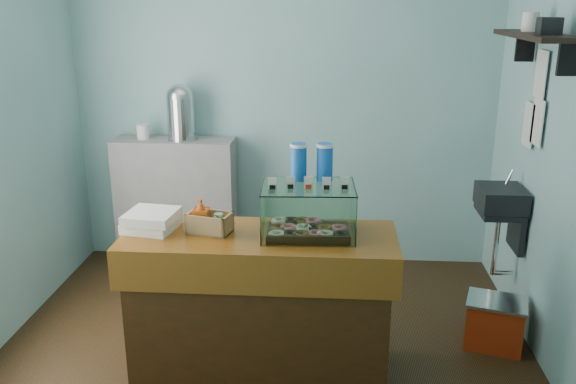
# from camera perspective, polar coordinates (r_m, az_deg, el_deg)

# --- Properties ---
(ground) EXTENTS (3.50, 3.50, 0.00)m
(ground) POSITION_cam_1_polar(r_m,az_deg,el_deg) (4.18, -2.11, -14.29)
(ground) COLOR black
(ground) RESTS_ON ground
(room_shell) EXTENTS (3.54, 3.04, 2.82)m
(room_shell) POSITION_cam_1_polar(r_m,az_deg,el_deg) (3.59, -1.99, 9.57)
(room_shell) COLOR #77ADAE
(room_shell) RESTS_ON ground
(counter) EXTENTS (1.60, 0.60, 0.90)m
(counter) POSITION_cam_1_polar(r_m,az_deg,el_deg) (3.73, -2.62, -10.36)
(counter) COLOR #42200C
(counter) RESTS_ON ground
(back_shelf) EXTENTS (1.00, 0.32, 1.10)m
(back_shelf) POSITION_cam_1_polar(r_m,az_deg,el_deg) (5.28, -10.37, -0.97)
(back_shelf) COLOR gray
(back_shelf) RESTS_ON ground
(display_case) EXTENTS (0.55, 0.42, 0.51)m
(display_case) POSITION_cam_1_polar(r_m,az_deg,el_deg) (3.53, 1.87, -1.37)
(display_case) COLOR black
(display_case) RESTS_ON counter
(condiment_crate) EXTENTS (0.28, 0.21, 0.20)m
(condiment_crate) POSITION_cam_1_polar(r_m,az_deg,el_deg) (3.59, -7.57, -2.66)
(condiment_crate) COLOR #A68253
(condiment_crate) RESTS_ON counter
(pastry_boxes) EXTENTS (0.33, 0.33, 0.11)m
(pastry_boxes) POSITION_cam_1_polar(r_m,az_deg,el_deg) (3.70, -12.65, -2.60)
(pastry_boxes) COLOR white
(pastry_boxes) RESTS_ON counter
(coffee_urn) EXTENTS (0.25, 0.25, 0.46)m
(coffee_urn) POSITION_cam_1_polar(r_m,az_deg,el_deg) (5.07, -10.01, 7.50)
(coffee_urn) COLOR silver
(coffee_urn) RESTS_ON back_shelf
(red_cooler) EXTENTS (0.44, 0.38, 0.33)m
(red_cooler) POSITION_cam_1_polar(r_m,az_deg,el_deg) (4.33, 18.79, -11.52)
(red_cooler) COLOR #A82A0D
(red_cooler) RESTS_ON ground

